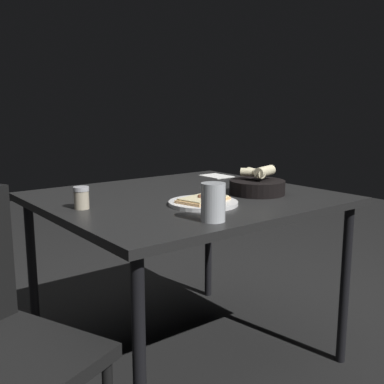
{
  "coord_description": "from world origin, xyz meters",
  "views": [
    {
      "loc": [
        1.49,
        -1.13,
        1.09
      ],
      "look_at": [
        0.07,
        -0.02,
        0.76
      ],
      "focal_mm": 42.5,
      "sensor_mm": 36.0,
      "label": 1
    }
  ],
  "objects_px": {
    "bread_basket": "(258,185)",
    "beer_glass": "(213,204)",
    "pepper_shaker": "(82,199)",
    "dining_table": "(185,208)",
    "pizza_plate": "(203,202)"
  },
  "relations": [
    {
      "from": "bread_basket",
      "to": "beer_glass",
      "type": "bearing_deg",
      "value": -62.01
    },
    {
      "from": "pizza_plate",
      "to": "beer_glass",
      "type": "bearing_deg",
      "value": -32.06
    },
    {
      "from": "bread_basket",
      "to": "pepper_shaker",
      "type": "relative_size",
      "value": 2.9
    },
    {
      "from": "bread_basket",
      "to": "pepper_shaker",
      "type": "distance_m",
      "value": 0.73
    },
    {
      "from": "bread_basket",
      "to": "beer_glass",
      "type": "relative_size",
      "value": 1.88
    },
    {
      "from": "beer_glass",
      "to": "pepper_shaker",
      "type": "height_order",
      "value": "beer_glass"
    },
    {
      "from": "pizza_plate",
      "to": "bread_basket",
      "type": "xyz_separation_m",
      "value": [
        -0.03,
        0.32,
        0.03
      ]
    },
    {
      "from": "dining_table",
      "to": "bread_basket",
      "type": "relative_size",
      "value": 4.84
    },
    {
      "from": "dining_table",
      "to": "beer_glass",
      "type": "bearing_deg",
      "value": -25.66
    },
    {
      "from": "pizza_plate",
      "to": "pepper_shaker",
      "type": "height_order",
      "value": "pepper_shaker"
    },
    {
      "from": "pizza_plate",
      "to": "bread_basket",
      "type": "height_order",
      "value": "bread_basket"
    },
    {
      "from": "dining_table",
      "to": "beer_glass",
      "type": "height_order",
      "value": "beer_glass"
    },
    {
      "from": "dining_table",
      "to": "bread_basket",
      "type": "distance_m",
      "value": 0.32
    },
    {
      "from": "dining_table",
      "to": "pizza_plate",
      "type": "height_order",
      "value": "pizza_plate"
    },
    {
      "from": "dining_table",
      "to": "beer_glass",
      "type": "distance_m",
      "value": 0.47
    }
  ]
}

